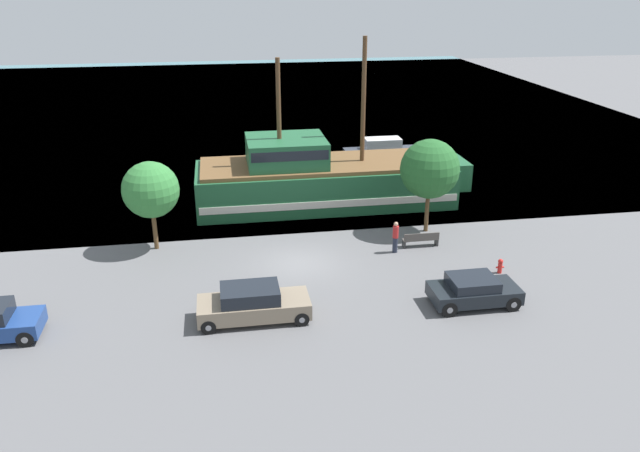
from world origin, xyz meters
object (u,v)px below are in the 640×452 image
object	(u,v)px
pirate_ship	(322,179)
fire_hydrant	(500,265)
moored_boat_dockside	(387,153)
parked_car_curb_front	(474,291)
parked_car_curb_mid	(253,304)
bench_promenade_east	(421,239)
pedestrian_walking_near	(395,237)

from	to	relation	value
pirate_ship	fire_hydrant	world-z (taller)	pirate_ship
moored_boat_dockside	fire_hydrant	size ratio (longest dim) A/B	9.32
parked_car_curb_front	parked_car_curb_mid	world-z (taller)	parked_car_curb_mid
bench_promenade_east	pedestrian_walking_near	size ratio (longest dim) A/B	1.14
moored_boat_dockside	parked_car_curb_mid	size ratio (longest dim) A/B	1.48
bench_promenade_east	moored_boat_dockside	bearing A→B (deg)	81.08
pedestrian_walking_near	parked_car_curb_mid	bearing A→B (deg)	-143.89
parked_car_curb_mid	fire_hydrant	bearing A→B (deg)	11.46
moored_boat_dockside	bench_promenade_east	distance (m)	16.85
moored_boat_dockside	pedestrian_walking_near	distance (m)	17.61
parked_car_curb_front	bench_promenade_east	size ratio (longest dim) A/B	2.00
parked_car_curb_mid	bench_promenade_east	world-z (taller)	parked_car_curb_mid
moored_boat_dockside	fire_hydrant	bearing A→B (deg)	-89.12
moored_boat_dockside	parked_car_curb_mid	bearing A→B (deg)	-118.07
fire_hydrant	moored_boat_dockside	bearing A→B (deg)	90.88
parked_car_curb_front	bench_promenade_east	xyz separation A→B (m)	(-0.32, 6.61, -0.25)
pirate_ship	moored_boat_dockside	size ratio (longest dim) A/B	2.48
pirate_ship	pedestrian_walking_near	world-z (taller)	pirate_ship
bench_promenade_east	fire_hydrant	bearing A→B (deg)	-52.16
parked_car_curb_front	pedestrian_walking_near	world-z (taller)	pedestrian_walking_near
pirate_ship	parked_car_curb_front	distance (m)	15.22
pirate_ship	bench_promenade_east	world-z (taller)	pirate_ship
parked_car_curb_mid	pirate_ship	bearing A→B (deg)	68.99
fire_hydrant	pedestrian_walking_near	xyz separation A→B (m)	(-4.52, 3.31, 0.48)
moored_boat_dockside	pedestrian_walking_near	xyz separation A→B (m)	(-4.21, -17.10, 0.15)
pirate_ship	parked_car_curb_mid	size ratio (longest dim) A/B	3.67
parked_car_curb_mid	bench_promenade_east	xyz separation A→B (m)	(9.63, 6.31, -0.32)
moored_boat_dockside	fire_hydrant	distance (m)	20.42
moored_boat_dockside	pedestrian_walking_near	bearing A→B (deg)	-103.83
moored_boat_dockside	bench_promenade_east	bearing A→B (deg)	-98.92
pirate_ship	moored_boat_dockside	xyz separation A→B (m)	(6.79, 8.75, -0.93)
moored_boat_dockside	parked_car_curb_mid	xyz separation A→B (m)	(-12.24, -22.96, 0.02)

